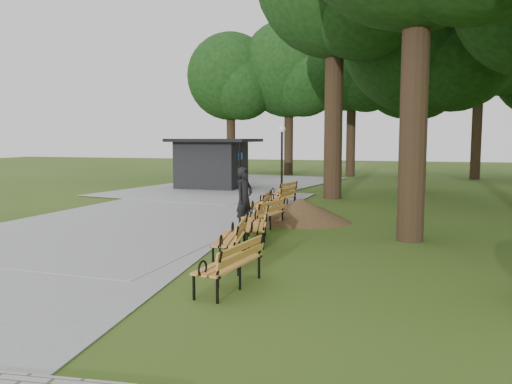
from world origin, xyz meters
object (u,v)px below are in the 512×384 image
(bench_4, at_px, (258,205))
(lawn_tree_4, at_px, (423,34))
(dirt_mound, at_px, (301,210))
(bench_1, at_px, (230,239))
(bench_6, at_px, (283,192))
(bench_3, at_px, (264,215))
(bench_2, at_px, (256,226))
(bench_5, at_px, (282,198))
(bench_0, at_px, (229,264))
(kiosk, at_px, (212,164))
(person, at_px, (244,198))
(lamp_post, at_px, (282,145))

(bench_4, xyz_separation_m, lawn_tree_4, (5.23, 10.10, 7.20))
(dirt_mound, relative_size, bench_1, 1.44)
(bench_6, bearing_deg, bench_3, 20.30)
(bench_2, bearing_deg, bench_1, -15.83)
(dirt_mound, relative_size, bench_6, 1.44)
(dirt_mound, distance_m, bench_5, 2.74)
(bench_0, height_order, bench_2, same)
(dirt_mound, bearing_deg, bench_6, 110.74)
(kiosk, height_order, bench_1, kiosk)
(dirt_mound, distance_m, bench_1, 5.49)
(person, distance_m, bench_6, 6.22)
(lamp_post, distance_m, bench_1, 12.96)
(bench_4, bearing_deg, lawn_tree_4, 145.58)
(bench_5, height_order, lawn_tree_4, lawn_tree_4)
(bench_0, distance_m, bench_1, 2.29)
(kiosk, relative_size, lawn_tree_4, 0.37)
(bench_0, height_order, bench_4, same)
(person, bearing_deg, dirt_mound, -21.54)
(lamp_post, distance_m, lawn_tree_4, 8.71)
(person, bearing_deg, bench_3, -82.58)
(bench_0, distance_m, bench_6, 12.35)
(bench_0, xyz_separation_m, bench_4, (-1.80, 7.92, 0.00))
(bench_1, relative_size, bench_3, 1.00)
(dirt_mound, distance_m, lawn_tree_4, 13.22)
(bench_1, bearing_deg, bench_4, 179.19)
(person, bearing_deg, kiosk, 45.05)
(dirt_mound, bearing_deg, bench_4, 168.80)
(bench_5, bearing_deg, bench_3, 13.35)
(kiosk, xyz_separation_m, bench_2, (6.43, -13.12, -0.89))
(lamp_post, xyz_separation_m, dirt_mound, (2.42, -7.21, -1.97))
(kiosk, distance_m, bench_6, 7.15)
(bench_1, distance_m, lawn_tree_4, 17.92)
(bench_1, distance_m, bench_2, 1.82)
(lamp_post, relative_size, lawn_tree_4, 0.28)
(person, xyz_separation_m, dirt_mound, (1.38, 1.62, -0.53))
(bench_3, xyz_separation_m, bench_6, (-0.98, 6.32, 0.00))
(bench_4, bearing_deg, dirt_mound, 71.74)
(person, xyz_separation_m, lamp_post, (-1.04, 8.83, 1.44))
(lamp_post, relative_size, dirt_mound, 1.20)
(kiosk, relative_size, lamp_post, 1.29)
(person, relative_size, lawn_tree_4, 0.16)
(dirt_mound, relative_size, bench_0, 1.44)
(kiosk, bearing_deg, bench_0, -67.34)
(bench_2, height_order, bench_4, same)
(dirt_mound, relative_size, bench_5, 1.44)
(bench_1, height_order, bench_4, same)
(bench_3, distance_m, bench_6, 6.39)
(bench_1, bearing_deg, dirt_mound, 164.00)
(kiosk, bearing_deg, bench_1, -66.88)
(kiosk, bearing_deg, lawn_tree_4, 5.00)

